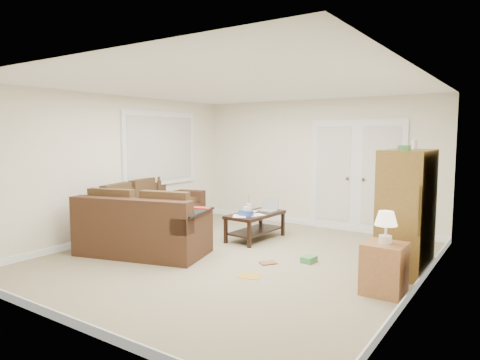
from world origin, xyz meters
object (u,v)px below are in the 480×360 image
Objects in this scene: side_cabinet at (384,264)px; sectional_sofa at (150,221)px; coffee_table at (256,225)px; tv_armoire at (406,210)px.

sectional_sofa is at bearing 178.00° from side_cabinet.
tv_armoire reaches higher than coffee_table.
side_cabinet is at bearing -89.52° from tv_armoire.
side_cabinet reaches higher than coffee_table.
coffee_table is 2.92m from side_cabinet.
coffee_table is 0.66× the size of tv_armoire.
tv_armoire is at bearing -4.55° from sectional_sofa.
side_cabinet is at bearing -25.40° from coffee_table.
coffee_table is (1.39, 1.16, -0.10)m from sectional_sofa.
coffee_table is 1.21× the size of side_cabinet.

